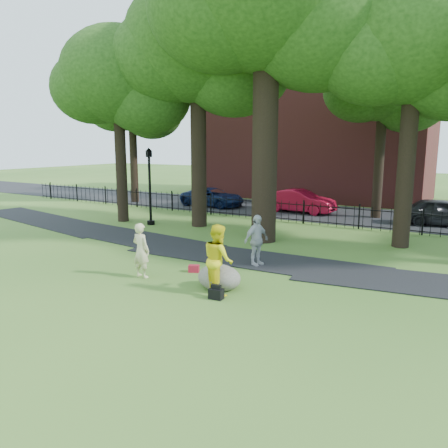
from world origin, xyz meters
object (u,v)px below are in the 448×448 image
Objects in this scene: boulder at (219,276)px; lamppost at (150,187)px; woman at (141,250)px; red_sedan at (300,201)px; man at (218,259)px.

lamppost reaches higher than boulder.
woman is at bearing -29.31° from lamppost.
red_sedan is (5.40, 8.02, -1.28)m from lamppost.
man is (2.99, -0.04, 0.13)m from woman.
man reaches higher than red_sedan.
man is 11.62m from lamppost.
boulder is 0.31× the size of red_sedan.
boulder is at bearing -16.97° from lamppost.
red_sedan is at bearing -84.50° from woman.
boulder is at bearing -164.78° from red_sedan.
man is at bearing -61.76° from boulder.
woman is 15.44m from red_sedan.
man is at bearing -177.05° from woman.
man reaches higher than woman.
lamppost reaches higher than man.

